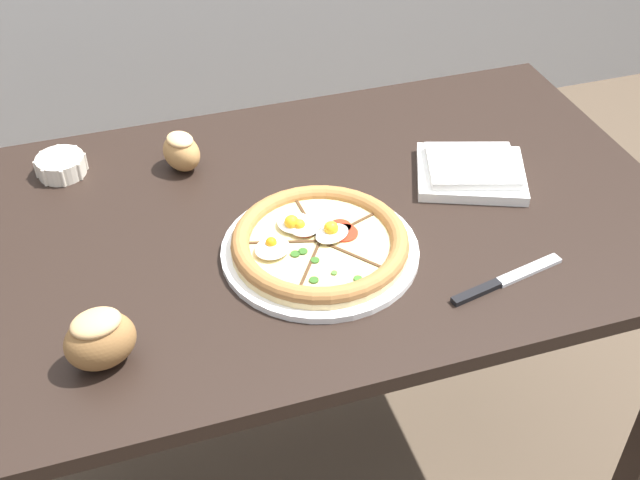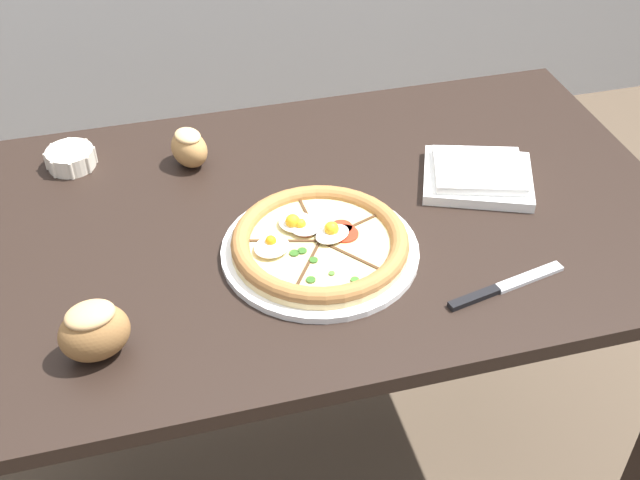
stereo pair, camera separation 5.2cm
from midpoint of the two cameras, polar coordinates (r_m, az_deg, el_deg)
ground_plane at (r=2.02m, az=0.61°, el=-15.74°), size 12.00×12.00×0.00m
dining_table at (r=1.52m, az=0.78°, el=-1.51°), size 1.32×0.80×0.77m
pizza at (r=1.35m, az=1.07°, el=-0.31°), size 0.34×0.34×0.06m
ramekin_bowl at (r=1.63m, az=-16.44°, el=5.62°), size 0.10×0.10×0.04m
napkin_folded at (r=1.55m, az=12.11°, el=4.51°), size 0.25×0.23×0.04m
bread_piece_near at (r=1.20m, az=-14.59°, el=-6.27°), size 0.12×0.10×0.09m
bread_piece_mid at (r=1.57m, az=-8.36°, el=6.53°), size 0.09×0.10×0.08m
knife_main at (r=1.34m, az=14.11°, el=-3.23°), size 0.22×0.06×0.01m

